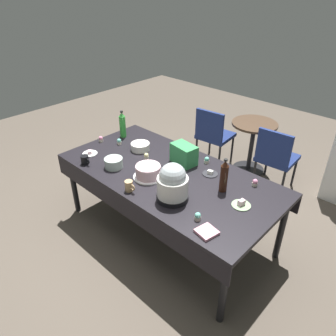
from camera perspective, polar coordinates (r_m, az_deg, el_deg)
The scene contains 24 objects.
ground at distance 3.53m, azimuth -0.00°, elevation -11.19°, with size 9.00×9.00×0.00m, color brown.
potluck_table at distance 3.11m, azimuth -0.00°, elevation -1.77°, with size 2.20×1.10×0.75m.
frosted_layer_cake at distance 2.98m, azimuth -3.57°, elevation -0.68°, with size 0.29×0.29×0.13m.
slow_cooker at distance 2.63m, azimuth 0.83°, elevation -2.76°, with size 0.28×0.28×0.34m.
glass_salad_bowl at distance 3.18m, azimuth -9.71°, elevation 0.93°, with size 0.18×0.18×0.10m, color #B2C6BC.
ceramic_snack_bowl at distance 3.48m, azimuth -4.98°, elevation 3.87°, with size 0.20×0.20×0.08m, color silver.
dessert_plate_charcoal at distance 3.07m, azimuth 7.57°, elevation -0.96°, with size 0.15×0.15×0.04m.
dessert_plate_white at distance 3.50m, azimuth -13.82°, elevation 2.61°, with size 0.16×0.16×0.04m.
dessert_plate_sage at distance 2.71m, azimuth 12.99°, elevation -6.35°, with size 0.16×0.16×0.06m.
cupcake_lemon at distance 3.73m, azimuth -11.95°, elevation 5.09°, with size 0.05×0.05×0.07m.
cupcake_mint at distance 2.50m, azimuth 5.35°, elevation -8.65°, with size 0.05×0.05×0.07m.
cupcake_cocoa at distance 2.97m, azimuth 15.33°, elevation -2.56°, with size 0.05×0.05×0.07m.
cupcake_vanilla at distance 3.24m, azimuth 6.96°, elevation 1.42°, with size 0.05×0.05×0.07m.
cupcake_berry at distance 3.30m, azimuth -3.90°, elevation 2.13°, with size 0.05×0.05×0.07m.
cupcake_rose at distance 3.63m, azimuth -8.76°, elevation 4.70°, with size 0.05×0.05×0.07m.
soda_bottle_lime_soda at distance 3.76m, azimuth -8.16°, elevation 7.67°, with size 0.07×0.07×0.32m.
soda_bottle_cola at distance 2.78m, azimuth 10.00°, elevation -1.47°, with size 0.07×0.07×0.32m.
coffee_mug_black at distance 3.30m, azimuth -14.65°, elevation 1.43°, with size 0.12×0.08×0.09m.
coffee_mug_tan at distance 2.81m, azimuth -6.98°, elevation -3.22°, with size 0.11×0.07×0.10m.
soda_carton at distance 3.19m, azimuth 2.86°, elevation 2.50°, with size 0.26×0.16×0.20m, color #338C4C.
paper_napkin_stack at distance 2.41m, azimuth 6.95°, elevation -11.30°, with size 0.14×0.14×0.02m, color pink.
maroon_chair_left at distance 4.53m, azimuth 8.10°, elevation 6.22°, with size 0.48×0.48×0.85m.
maroon_chair_right at distance 4.12m, azimuth 18.74°, elevation 2.14°, with size 0.47×0.47×0.85m.
round_cafe_table at distance 4.47m, azimuth 14.92°, elevation 5.20°, with size 0.60×0.60×0.72m.
Camera 1 is at (1.79, -1.89, 2.38)m, focal length 34.01 mm.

